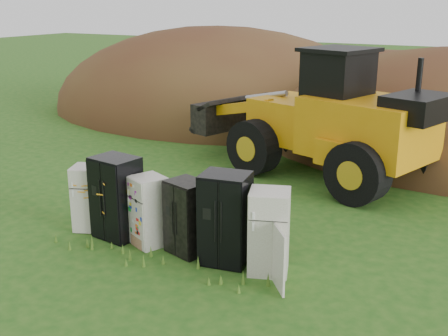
# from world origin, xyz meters

# --- Properties ---
(ground) EXTENTS (120.00, 120.00, 0.00)m
(ground) POSITION_xyz_m (0.00, 0.00, 0.00)
(ground) COLOR #1E5115
(ground) RESTS_ON ground
(fridge_leftmost) EXTENTS (0.89, 0.88, 1.57)m
(fridge_leftmost) POSITION_xyz_m (-2.34, 0.03, 0.79)
(fridge_leftmost) COLOR silver
(fridge_leftmost) RESTS_ON ground
(fridge_black_side) EXTENTS (1.11, 0.93, 1.92)m
(fridge_black_side) POSITION_xyz_m (-1.46, -0.02, 0.96)
(fridge_black_side) COLOR black
(fridge_black_side) RESTS_ON ground
(fridge_sticker) EXTENTS (0.92, 0.89, 1.60)m
(fridge_sticker) POSITION_xyz_m (-0.55, -0.03, 0.80)
(fridge_sticker) COLOR silver
(fridge_sticker) RESTS_ON ground
(fridge_dark_mid) EXTENTS (1.00, 0.89, 1.63)m
(fridge_dark_mid) POSITION_xyz_m (0.42, 0.03, 0.82)
(fridge_dark_mid) COLOR black
(fridge_dark_mid) RESTS_ON ground
(fridge_black_right) EXTENTS (1.09, 0.95, 1.94)m
(fridge_black_right) POSITION_xyz_m (1.35, 0.00, 0.97)
(fridge_black_right) COLOR black
(fridge_black_right) RESTS_ON ground
(fridge_open_door) EXTENTS (0.98, 0.95, 1.74)m
(fridge_open_door) POSITION_xyz_m (2.34, 0.02, 0.87)
(fridge_open_door) COLOR silver
(fridge_open_door) RESTS_ON ground
(wheel_loader) EXTENTS (8.86, 5.68, 3.98)m
(wheel_loader) POSITION_xyz_m (0.65, 6.80, 1.99)
(wheel_loader) COLOR orange
(wheel_loader) RESTS_ON ground
(dirt_mound_left) EXTENTS (17.38, 13.04, 8.20)m
(dirt_mound_left) POSITION_xyz_m (-6.78, 14.43, 0.00)
(dirt_mound_left) COLOR #4C2518
(dirt_mound_left) RESTS_ON ground
(dirt_mound_back) EXTENTS (16.30, 10.87, 5.90)m
(dirt_mound_back) POSITION_xyz_m (0.80, 18.38, 0.00)
(dirt_mound_back) COLOR #4C2518
(dirt_mound_back) RESTS_ON ground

